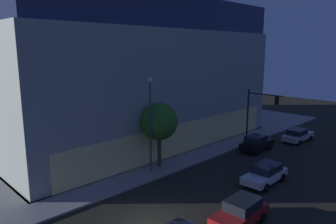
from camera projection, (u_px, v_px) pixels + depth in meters
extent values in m
cube|color=#4C4C51|center=(112.00, 131.00, 42.91)|extent=(32.41, 26.88, 0.15)
cube|color=#FCEA8D|center=(182.00, 138.00, 33.43)|extent=(28.81, 0.60, 3.18)
cube|color=#929D96|center=(110.00, 83.00, 41.66)|extent=(32.01, 26.48, 12.75)
cube|color=#242D4F|center=(108.00, 20.00, 40.10)|extent=(31.37, 25.95, 3.35)
cylinder|color=black|center=(248.00, 116.00, 36.87)|extent=(0.18, 0.18, 6.27)
cylinder|color=black|center=(265.00, 94.00, 34.89)|extent=(0.15, 4.09, 0.12)
cube|color=black|center=(277.00, 100.00, 33.98)|extent=(0.32, 0.32, 0.90)
sphere|color=green|center=(279.00, 98.00, 33.80)|extent=(0.18, 0.18, 0.18)
cylinder|color=#474747|center=(151.00, 128.00, 27.52)|extent=(0.16, 0.16, 8.06)
sphere|color=#F9EFC6|center=(150.00, 80.00, 26.71)|extent=(0.44, 0.44, 0.44)
cylinder|color=#4C371E|center=(159.00, 151.00, 29.54)|extent=(0.34, 0.34, 2.88)
sphere|color=#306E22|center=(159.00, 121.00, 29.00)|extent=(3.44, 3.44, 3.44)
cube|color=maroon|center=(240.00, 215.00, 19.92)|extent=(4.39, 1.99, 0.68)
cube|color=black|center=(243.00, 204.00, 20.02)|extent=(2.33, 1.73, 0.64)
cylinder|color=black|center=(215.00, 223.00, 19.65)|extent=(0.63, 0.26, 0.62)
cylinder|color=black|center=(263.00, 217.00, 20.32)|extent=(0.63, 0.26, 0.62)
cylinder|color=black|center=(238.00, 208.00, 21.56)|extent=(0.63, 0.26, 0.62)
cube|color=silver|center=(264.00, 176.00, 26.18)|extent=(4.63, 1.93, 0.60)
cube|color=black|center=(267.00, 168.00, 26.30)|extent=(2.52, 1.71, 0.59)
cube|color=#F9F4CC|center=(257.00, 186.00, 24.23)|extent=(0.12, 0.20, 0.12)
cube|color=#F9F4CC|center=(244.00, 182.00, 24.99)|extent=(0.12, 0.20, 0.12)
cylinder|color=black|center=(266.00, 188.00, 24.60)|extent=(0.69, 0.25, 0.69)
cylinder|color=black|center=(245.00, 181.00, 25.88)|extent=(0.69, 0.25, 0.69)
cylinder|color=black|center=(283.00, 177.00, 26.59)|extent=(0.69, 0.25, 0.69)
cylinder|color=black|center=(263.00, 171.00, 27.87)|extent=(0.69, 0.25, 0.69)
cube|color=black|center=(257.00, 144.00, 34.59)|extent=(4.43, 1.78, 0.76)
cube|color=black|center=(256.00, 139.00, 34.23)|extent=(2.29, 1.59, 0.65)
cube|color=#F9F4CC|center=(262.00, 140.00, 36.45)|extent=(0.12, 0.20, 0.12)
cube|color=#F9F4CC|center=(271.00, 141.00, 35.71)|extent=(0.12, 0.20, 0.12)
cylinder|color=black|center=(256.00, 144.00, 36.22)|extent=(0.65, 0.24, 0.65)
cylinder|color=black|center=(270.00, 147.00, 34.99)|extent=(0.65, 0.24, 0.65)
cylinder|color=black|center=(243.00, 149.00, 34.33)|extent=(0.65, 0.24, 0.65)
cylinder|color=black|center=(257.00, 152.00, 33.11)|extent=(0.65, 0.24, 0.65)
cube|color=#B7BABF|center=(298.00, 136.00, 38.22)|extent=(4.83, 1.93, 0.61)
cube|color=black|center=(297.00, 132.00, 37.86)|extent=(2.35, 1.69, 0.62)
cube|color=#F9F4CC|center=(302.00, 132.00, 40.17)|extent=(0.13, 0.20, 0.12)
cube|color=#F9F4CC|center=(311.00, 134.00, 39.39)|extent=(0.13, 0.20, 0.12)
cylinder|color=black|center=(296.00, 135.00, 39.92)|extent=(0.61, 0.26, 0.61)
cylinder|color=black|center=(311.00, 138.00, 38.62)|extent=(0.61, 0.26, 0.61)
cylinder|color=black|center=(285.00, 139.00, 37.94)|extent=(0.61, 0.26, 0.61)
cylinder|color=black|center=(300.00, 143.00, 36.64)|extent=(0.61, 0.26, 0.61)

